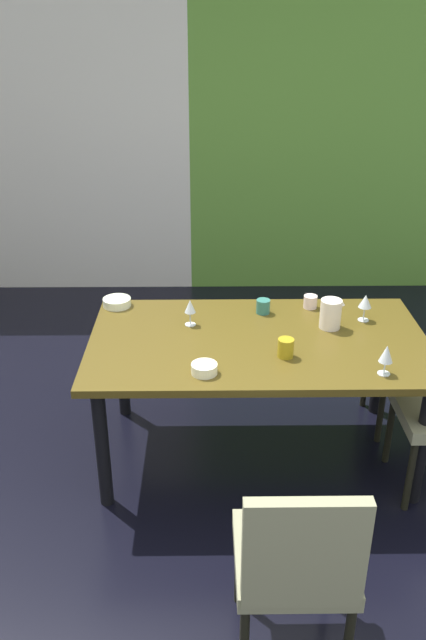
{
  "coord_description": "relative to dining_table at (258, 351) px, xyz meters",
  "views": [
    {
      "loc": [
        0.13,
        -2.46,
        2.29
      ],
      "look_at": [
        0.16,
        0.49,
        0.85
      ],
      "focal_mm": 35.0,
      "sensor_mm": 36.0,
      "label": 1
    }
  ],
  "objects": [
    {
      "name": "chair_right_far",
      "position": [
        1.01,
        0.28,
        -0.13
      ],
      "size": [
        0.44,
        0.44,
        0.96
      ],
      "rotation": [
        0.0,
        0.0,
        1.57
      ],
      "color": "gray",
      "rests_on": "ground_plane"
    },
    {
      "name": "pitcher_east",
      "position": [
        0.4,
        0.13,
        0.16
      ],
      "size": [
        0.13,
        0.12,
        0.17
      ],
      "color": "white",
      "rests_on": "dining_table"
    },
    {
      "name": "garden_window_panel",
      "position": [
        1.02,
        2.53,
        0.7
      ],
      "size": [
        2.88,
        0.1,
        2.73
      ],
      "primitive_type": "cube",
      "color": "#5B9136",
      "rests_on": "ground_plane"
    },
    {
      "name": "wine_glass_corner",
      "position": [
        0.57,
        -0.37,
        0.18
      ],
      "size": [
        0.07,
        0.07,
        0.15
      ],
      "color": "silver",
      "rests_on": "dining_table"
    },
    {
      "name": "wine_glass_south",
      "position": [
        0.61,
        0.21,
        0.19
      ],
      "size": [
        0.07,
        0.07,
        0.16
      ],
      "color": "silver",
      "rests_on": "dining_table"
    },
    {
      "name": "back_panel_interior",
      "position": [
        -1.84,
        2.53,
        0.7
      ],
      "size": [
        2.86,
        0.1,
        2.73
      ],
      "primitive_type": "cube",
      "color": "silver",
      "rests_on": "ground_plane"
    },
    {
      "name": "serving_bowl_near_shelf",
      "position": [
        -0.81,
        0.43,
        0.1
      ],
      "size": [
        0.16,
        0.16,
        0.05
      ],
      "primitive_type": "cylinder",
      "color": "white",
      "rests_on": "dining_table"
    },
    {
      "name": "cup_north",
      "position": [
        0.05,
        0.32,
        0.12
      ],
      "size": [
        0.08,
        0.08,
        0.08
      ],
      "primitive_type": "cylinder",
      "color": "#33756B",
      "rests_on": "dining_table"
    },
    {
      "name": "serving_bowl_left",
      "position": [
        -0.29,
        -0.36,
        0.1
      ],
      "size": [
        0.13,
        0.13,
        0.05
      ],
      "primitive_type": "cylinder",
      "color": "white",
      "rests_on": "dining_table"
    },
    {
      "name": "wine_glass_near_window",
      "position": [
        -0.37,
        0.17,
        0.19
      ],
      "size": [
        0.06,
        0.06,
        0.15
      ],
      "color": "silver",
      "rests_on": "dining_table"
    },
    {
      "name": "chair_head_near",
      "position": [
        0.04,
        -1.3,
        -0.15
      ],
      "size": [
        0.44,
        0.44,
        0.91
      ],
      "color": "gray",
      "rests_on": "ground_plane"
    },
    {
      "name": "cup_front",
      "position": [
        0.12,
        -0.2,
        0.13
      ],
      "size": [
        0.08,
        0.08,
        0.1
      ],
      "primitive_type": "cylinder",
      "color": "#AA901A",
      "rests_on": "dining_table"
    },
    {
      "name": "dining_table",
      "position": [
        0.0,
        0.0,
        0.0
      ],
      "size": [
        1.8,
        1.02,
        0.75
      ],
      "color": "#514116",
      "rests_on": "ground_plane"
    },
    {
      "name": "cup_west",
      "position": [
        0.33,
        0.39,
        0.12
      ],
      "size": [
        0.08,
        0.08,
        0.07
      ],
      "primitive_type": "cylinder",
      "color": "#F6D9D6",
      "rests_on": "dining_table"
    },
    {
      "name": "ground_plane",
      "position": [
        -0.4,
        -0.48,
        -0.68
      ],
      "size": [
        5.73,
        6.12,
        0.02
      ],
      "primitive_type": "cube",
      "color": "black"
    }
  ]
}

